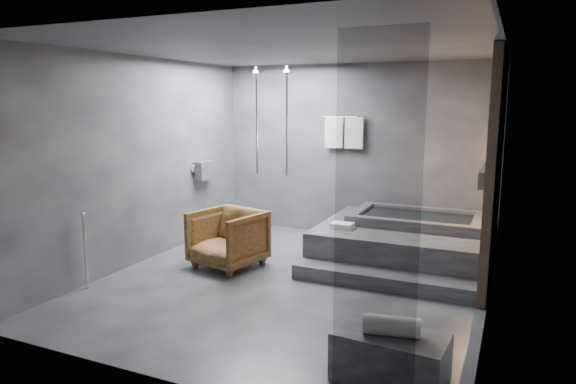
% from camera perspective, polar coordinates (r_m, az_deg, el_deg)
% --- Properties ---
extents(room, '(5.00, 5.04, 2.82)m').
position_cam_1_polar(room, '(6.16, 4.81, 5.61)').
color(room, '#2A2A2C').
rests_on(room, ground).
extents(tub_deck, '(2.20, 2.00, 0.50)m').
position_cam_1_polar(tub_deck, '(7.40, 12.59, -5.50)').
color(tub_deck, '#2F2F31').
rests_on(tub_deck, ground).
extents(tub_step, '(2.20, 0.36, 0.18)m').
position_cam_1_polar(tub_step, '(6.35, 10.34, -9.58)').
color(tub_step, '#2F2F31').
rests_on(tub_step, ground).
extents(concrete_bench, '(0.91, 0.55, 0.39)m').
position_cam_1_polar(concrete_bench, '(4.38, 11.29, -17.51)').
color(concrete_bench, '#373639').
rests_on(concrete_bench, ground).
extents(driftwood_chair, '(1.00, 1.02, 0.77)m').
position_cam_1_polar(driftwood_chair, '(6.97, -6.72, -5.13)').
color(driftwood_chair, '#3F260F').
rests_on(driftwood_chair, ground).
extents(rolled_towel, '(0.46, 0.23, 0.16)m').
position_cam_1_polar(rolled_towel, '(4.23, 11.44, -14.38)').
color(rolled_towel, white).
rests_on(rolled_towel, concrete_bench).
extents(deck_towel, '(0.29, 0.21, 0.08)m').
position_cam_1_polar(deck_towel, '(7.01, 6.03, -3.75)').
color(deck_towel, white).
rests_on(deck_towel, tub_deck).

